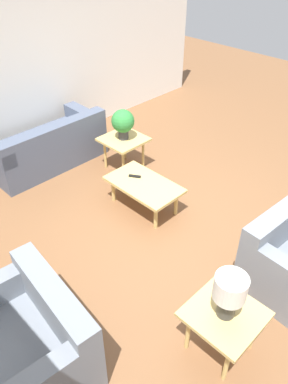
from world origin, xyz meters
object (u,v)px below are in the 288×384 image
at_px(loveseat, 27,344).
at_px(potted_plant, 123,122).
at_px(side_table_lamp, 224,318).
at_px(table_lamp, 229,292).
at_px(side_table_plant, 124,142).
at_px(sofa, 47,147).
at_px(coffee_table, 144,186).

bearing_deg(loveseat, potted_plant, 128.76).
xyz_separation_m(side_table_lamp, table_lamp, (0.00, 0.00, 0.34)).
bearing_deg(side_table_plant, sofa, 39.68).
height_order(side_table_plant, side_table_lamp, same).
bearing_deg(coffee_table, potted_plant, -27.82).
height_order(coffee_table, side_table_lamp, side_table_lamp).
bearing_deg(loveseat, side_table_plant, 128.76).
xyz_separation_m(loveseat, table_lamp, (-1.04, -1.27, 0.46)).
height_order(sofa, table_lamp, table_lamp).
xyz_separation_m(coffee_table, table_lamp, (-1.90, 0.95, 0.43)).
bearing_deg(side_table_lamp, table_lamp, 26.57).
relative_size(side_table_lamp, potted_plant, 1.34).
bearing_deg(potted_plant, side_table_plant, 14.04).
bearing_deg(potted_plant, coffee_table, 152.18).
bearing_deg(potted_plant, side_table_lamp, 153.04).
distance_m(potted_plant, table_lamp, 3.13).
height_order(side_table_lamp, table_lamp, table_lamp).
distance_m(coffee_table, potted_plant, 1.10).
relative_size(loveseat, table_lamp, 2.80).
relative_size(coffee_table, potted_plant, 2.21).
bearing_deg(side_table_lamp, sofa, -10.24).
xyz_separation_m(loveseat, side_table_lamp, (-1.04, -1.27, 0.13)).
xyz_separation_m(potted_plant, table_lamp, (-2.79, 1.42, 0.01)).
bearing_deg(table_lamp, potted_plant, -26.96).
height_order(loveseat, side_table_lamp, loveseat).
height_order(coffee_table, side_table_plant, side_table_plant).
relative_size(sofa, potted_plant, 3.95).
distance_m(side_table_lamp, potted_plant, 3.15).
xyz_separation_m(sofa, loveseat, (-2.66, 1.93, 0.02)).
height_order(loveseat, table_lamp, table_lamp).
bearing_deg(table_lamp, side_table_plant, -26.96).
relative_size(side_table_lamp, table_lamp, 1.37).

